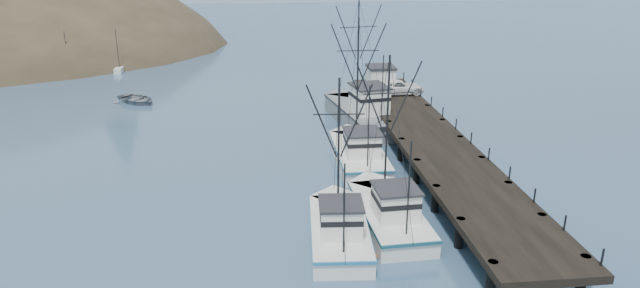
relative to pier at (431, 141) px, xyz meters
The scene contains 10 objects.
ground 21.33m from the pier, 131.19° to the right, with size 400.00×400.00×0.00m, color #324D6F.
pier is the anchor object (origin of this frame).
moored_sailboats 61.02m from the pier, 134.74° to the left, with size 19.41×15.97×6.35m.
trawler_near 12.89m from the pier, 119.15° to the right, with size 4.26×11.47×11.58m.
trawler_mid 16.50m from the pier, 126.87° to the right, with size 4.22×10.72×10.67m.
trawler_far 6.36m from the pier, behind, with size 4.04×12.25×12.45m.
work_vessel 11.49m from the pier, 111.13° to the left, with size 6.68×15.29×12.78m.
pier_shed 16.82m from the pier, 93.22° to the left, with size 3.00×3.20×2.80m.
pickup_truck 14.84m from the pier, 86.75° to the left, with size 2.53×5.48×1.52m, color white.
motorboat 36.21m from the pier, 143.28° to the left, with size 3.98×5.57×1.15m, color slate.
Camera 1 is at (-0.59, -29.14, 18.04)m, focal length 32.00 mm.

